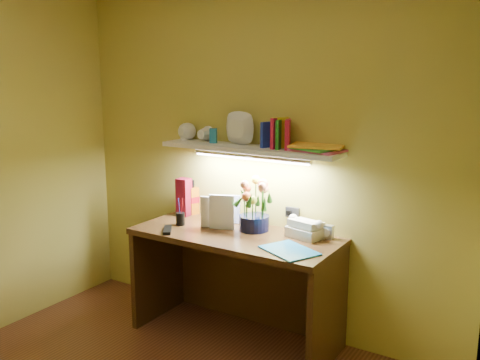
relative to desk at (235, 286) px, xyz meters
name	(u,v)px	position (x,y,z in m)	size (l,w,h in m)	color
desk	(235,286)	(0.00, 0.00, 0.00)	(1.40, 0.60, 0.75)	#321C0D
flower_bouquet	(254,205)	(0.07, 0.13, 0.55)	(0.23, 0.23, 0.36)	black
telephone	(306,227)	(0.43, 0.18, 0.44)	(0.22, 0.17, 0.13)	white
desk_clock	(327,232)	(0.56, 0.23, 0.42)	(0.09, 0.04, 0.09)	#A9A8AD
whisky_bottle	(193,197)	(-0.54, 0.26, 0.51)	(0.07, 0.07, 0.26)	#B65608
whisky_box	(184,197)	(-0.57, 0.18, 0.52)	(0.09, 0.09, 0.28)	maroon
pen_cup	(180,215)	(-0.43, -0.03, 0.45)	(0.06, 0.06, 0.15)	black
art_card	(226,209)	(-0.20, 0.19, 0.47)	(0.20, 0.04, 0.20)	white
tv_remote	(168,230)	(-0.42, -0.20, 0.39)	(0.05, 0.18, 0.02)	black
blue_folder	(289,251)	(0.47, -0.13, 0.38)	(0.33, 0.24, 0.01)	#2284C4
desk_book_a	(201,212)	(-0.28, 0.00, 0.49)	(0.16, 0.02, 0.22)	silver
desk_book_b	(209,211)	(-0.22, 0.01, 0.50)	(0.18, 0.02, 0.24)	white
wall_shelf	(250,143)	(0.01, 0.18, 0.96)	(1.31, 0.33, 0.23)	white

